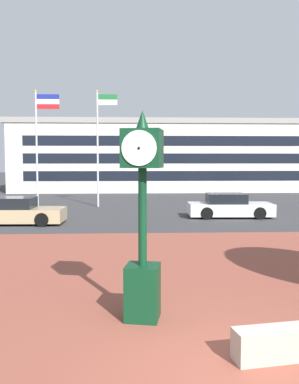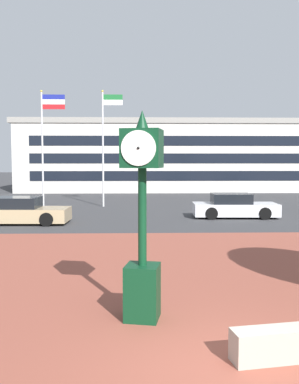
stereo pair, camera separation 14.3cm
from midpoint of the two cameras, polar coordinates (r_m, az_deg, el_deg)
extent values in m
plane|color=#38383A|center=(6.71, 12.73, -22.84)|extent=(200.00, 200.00, 0.00)
cube|color=brown|center=(10.19, 7.26, -13.12)|extent=(44.00, 15.64, 0.01)
cube|color=#0C381E|center=(8.30, -0.46, -13.38)|extent=(0.74, 0.74, 1.06)
cylinder|color=#0C381E|center=(7.97, -0.46, -3.37)|extent=(0.16, 0.16, 1.85)
cube|color=#0C381E|center=(7.90, -0.47, 5.90)|extent=(0.84, 0.84, 0.72)
cylinder|color=white|center=(8.27, -0.02, 5.83)|extent=(0.63, 0.15, 0.64)
sphere|color=black|center=(8.29, 0.01, 5.82)|extent=(0.05, 0.05, 0.05)
cylinder|color=white|center=(7.54, -0.96, 5.97)|extent=(0.63, 0.15, 0.64)
sphere|color=black|center=(7.52, -0.99, 5.97)|extent=(0.05, 0.05, 0.05)
cone|color=#0C381E|center=(7.94, -0.47, 9.77)|extent=(0.25, 0.25, 0.35)
cube|color=silver|center=(22.89, 11.68, -2.30)|extent=(4.47, 1.94, 0.64)
cube|color=black|center=(22.79, 11.16, -0.91)|extent=(2.08, 1.60, 0.56)
cylinder|color=black|center=(24.01, 14.50, -2.33)|extent=(0.65, 0.24, 0.64)
cylinder|color=black|center=(22.41, 15.53, -2.82)|extent=(0.65, 0.24, 0.64)
cylinder|color=black|center=(23.49, 8.01, -2.38)|extent=(0.65, 0.24, 0.64)
cylinder|color=black|center=(21.86, 8.58, -2.89)|extent=(0.65, 0.24, 0.64)
cube|color=tan|center=(21.17, -16.63, -2.93)|extent=(4.48, 1.97, 0.64)
cube|color=black|center=(21.17, -17.24, -1.42)|extent=(2.09, 1.64, 0.56)
cylinder|color=black|center=(21.65, -12.49, -3.01)|extent=(0.65, 0.24, 0.64)
cylinder|color=black|center=(20.01, -13.56, -3.63)|extent=(0.65, 0.24, 0.64)
cylinder|color=black|center=(22.42, -19.36, -2.91)|extent=(0.65, 0.24, 0.64)
cylinder|color=silver|center=(28.30, -14.15, 5.54)|extent=(0.12, 0.12, 7.41)
sphere|color=gold|center=(28.64, -14.29, 13.09)|extent=(0.14, 0.14, 0.14)
cube|color=navy|center=(28.43, -12.71, 12.44)|extent=(1.44, 0.02, 0.31)
cube|color=white|center=(28.39, -12.70, 11.82)|extent=(1.44, 0.02, 0.31)
cube|color=red|center=(28.35, -12.69, 11.19)|extent=(1.44, 0.02, 0.31)
cylinder|color=silver|center=(27.72, -6.17, 5.69)|extent=(0.12, 0.12, 7.43)
sphere|color=gold|center=(28.07, -6.23, 13.42)|extent=(0.14, 0.14, 0.14)
cube|color=#19662D|center=(27.97, -4.81, 12.67)|extent=(1.23, 0.02, 0.34)
cube|color=white|center=(27.92, -4.81, 11.99)|extent=(1.23, 0.02, 0.34)
cube|color=beige|center=(44.71, 4.30, 4.54)|extent=(31.88, 11.80, 6.42)
cube|color=gray|center=(44.85, 4.32, 8.96)|extent=(32.51, 12.04, 0.50)
cube|color=black|center=(38.85, 5.18, 2.19)|extent=(28.69, 0.04, 0.90)
cube|color=black|center=(38.82, 5.20, 4.56)|extent=(28.69, 0.04, 0.90)
cube|color=black|center=(38.86, 5.22, 6.92)|extent=(28.69, 0.04, 0.90)
camera|label=1|loc=(0.07, -89.50, 0.04)|focal=39.40mm
camera|label=2|loc=(0.07, 90.50, -0.04)|focal=39.40mm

